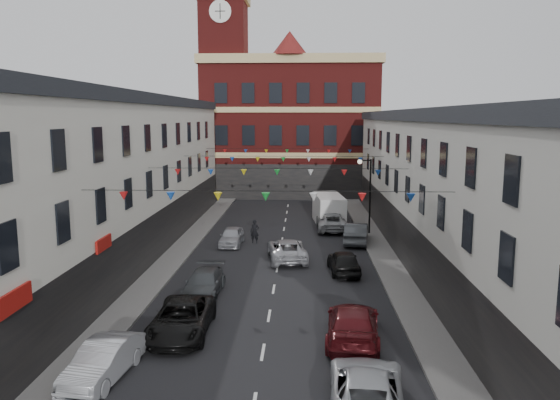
# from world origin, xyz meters

# --- Properties ---
(ground) EXTENTS (160.00, 160.00, 0.00)m
(ground) POSITION_xyz_m (0.00, 0.00, 0.00)
(ground) COLOR black
(ground) RESTS_ON ground
(pavement_left) EXTENTS (1.80, 64.00, 0.15)m
(pavement_left) POSITION_xyz_m (-6.90, 2.00, 0.07)
(pavement_left) COLOR #605E5B
(pavement_left) RESTS_ON ground
(pavement_right) EXTENTS (1.80, 64.00, 0.15)m
(pavement_right) POSITION_xyz_m (6.90, 2.00, 0.07)
(pavement_right) COLOR #605E5B
(pavement_right) RESTS_ON ground
(terrace_left) EXTENTS (8.40, 56.00, 10.70)m
(terrace_left) POSITION_xyz_m (-11.78, 1.00, 5.35)
(terrace_left) COLOR silver
(terrace_left) RESTS_ON ground
(terrace_right) EXTENTS (8.40, 56.00, 9.70)m
(terrace_right) POSITION_xyz_m (11.78, 1.00, 4.85)
(terrace_right) COLOR beige
(terrace_right) RESTS_ON ground
(civic_building) EXTENTS (20.60, 13.30, 18.50)m
(civic_building) POSITION_xyz_m (0.00, 37.95, 8.14)
(civic_building) COLOR maroon
(civic_building) RESTS_ON ground
(clock_tower) EXTENTS (5.60, 5.60, 30.00)m
(clock_tower) POSITION_xyz_m (-7.50, 35.00, 14.93)
(clock_tower) COLOR maroon
(clock_tower) RESTS_ON ground
(distant_hill) EXTENTS (40.00, 14.00, 10.00)m
(distant_hill) POSITION_xyz_m (-4.00, 62.00, 5.00)
(distant_hill) COLOR #2C5226
(distant_hill) RESTS_ON ground
(street_lamp) EXTENTS (1.10, 0.36, 6.00)m
(street_lamp) POSITION_xyz_m (6.55, 14.00, 3.90)
(street_lamp) COLOR black
(street_lamp) RESTS_ON ground
(car_left_b) EXTENTS (1.98, 4.30, 1.37)m
(car_left_b) POSITION_xyz_m (-5.50, -10.47, 0.68)
(car_left_b) COLOR #BABDC3
(car_left_b) RESTS_ON ground
(car_left_c) EXTENTS (2.44, 5.15, 1.42)m
(car_left_c) POSITION_xyz_m (-3.60, -6.35, 0.71)
(car_left_c) COLOR black
(car_left_c) RESTS_ON ground
(car_left_d) EXTENTS (1.88, 4.46, 1.28)m
(car_left_d) POSITION_xyz_m (-3.60, -1.13, 0.64)
(car_left_d) COLOR #404448
(car_left_d) RESTS_ON ground
(car_left_e) EXTENTS (1.64, 3.90, 1.32)m
(car_left_e) POSITION_xyz_m (-3.60, 10.10, 0.66)
(car_left_e) COLOR #9FA1A8
(car_left_e) RESTS_ON ground
(car_right_b) EXTENTS (2.84, 5.37, 1.44)m
(car_right_b) POSITION_xyz_m (3.60, -12.21, 0.72)
(car_right_b) COLOR #A5A8AD
(car_right_b) RESTS_ON ground
(car_right_c) EXTENTS (2.63, 5.45, 1.53)m
(car_right_c) POSITION_xyz_m (3.65, -6.79, 0.77)
(car_right_c) COLOR #511014
(car_right_c) RESTS_ON ground
(car_right_d) EXTENTS (1.96, 4.24, 1.41)m
(car_right_d) POSITION_xyz_m (4.02, 3.26, 0.70)
(car_right_d) COLOR black
(car_right_d) RESTS_ON ground
(car_right_e) EXTENTS (2.25, 4.84, 1.53)m
(car_right_e) POSITION_xyz_m (5.50, 11.08, 0.77)
(car_right_e) COLOR #45484C
(car_right_e) RESTS_ON ground
(car_right_f) EXTENTS (2.46, 5.26, 1.46)m
(car_right_f) POSITION_xyz_m (3.94, 15.61, 0.73)
(car_right_f) COLOR #999B9E
(car_right_f) RESTS_ON ground
(moving_car) EXTENTS (2.91, 5.26, 1.39)m
(moving_car) POSITION_xyz_m (0.55, 6.13, 0.70)
(moving_car) COLOR #B4B5BB
(moving_car) RESTS_ON ground
(white_van) EXTENTS (2.74, 5.89, 2.52)m
(white_van) POSITION_xyz_m (3.80, 18.39, 1.26)
(white_van) COLOR white
(white_van) RESTS_ON ground
(pedestrian) EXTENTS (0.69, 0.50, 1.74)m
(pedestrian) POSITION_xyz_m (-1.98, 10.82, 0.87)
(pedestrian) COLOR black
(pedestrian) RESTS_ON ground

